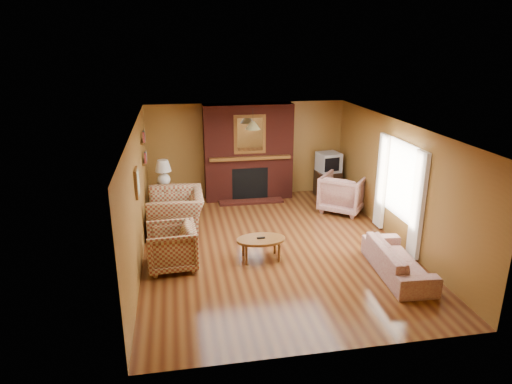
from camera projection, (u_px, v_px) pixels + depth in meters
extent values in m
plane|color=#48210F|center=(273.00, 247.00, 8.98)|extent=(6.50, 6.50, 0.00)
plane|color=silver|center=(275.00, 126.00, 8.22)|extent=(6.50, 6.50, 0.00)
plane|color=olive|center=(247.00, 150.00, 11.63)|extent=(6.50, 0.00, 6.50)
plane|color=olive|center=(330.00, 270.00, 5.57)|extent=(6.50, 0.00, 6.50)
plane|color=olive|center=(138.00, 197.00, 8.18)|extent=(0.00, 6.50, 6.50)
plane|color=olive|center=(397.00, 182.00, 9.02)|extent=(0.00, 6.50, 6.50)
cube|color=#491610|center=(248.00, 152.00, 11.40)|extent=(2.20, 0.50, 2.40)
cube|color=black|center=(250.00, 183.00, 11.43)|extent=(0.90, 0.06, 0.80)
cube|color=#491610|center=(251.00, 201.00, 11.40)|extent=(1.60, 0.35, 0.06)
cube|color=brown|center=(250.00, 158.00, 11.18)|extent=(2.00, 0.18, 0.08)
cube|color=brown|center=(250.00, 134.00, 11.02)|extent=(0.78, 0.05, 0.95)
cube|color=white|center=(250.00, 135.00, 10.99)|extent=(0.62, 0.02, 0.80)
cube|color=beige|center=(418.00, 206.00, 8.17)|extent=(0.08, 0.35, 2.00)
cube|color=beige|center=(382.00, 181.00, 9.57)|extent=(0.08, 0.35, 2.00)
cube|color=white|center=(401.00, 180.00, 8.80)|extent=(0.03, 1.10, 1.50)
cube|color=brown|center=(144.00, 162.00, 9.91)|extent=(0.06, 0.55, 0.04)
cube|color=brown|center=(143.00, 142.00, 9.77)|extent=(0.06, 0.55, 0.04)
cube|color=brown|center=(137.00, 183.00, 7.80)|extent=(0.04, 0.40, 0.50)
cube|color=white|center=(138.00, 183.00, 7.80)|extent=(0.01, 0.32, 0.42)
cylinder|color=black|center=(253.00, 116.00, 10.42)|extent=(0.01, 0.01, 0.35)
cone|color=#AC8145|center=(253.00, 125.00, 10.49)|extent=(0.36, 0.36, 0.18)
imported|color=maroon|center=(176.00, 212.00, 9.62)|extent=(1.15, 1.32, 0.85)
imported|color=maroon|center=(172.00, 247.00, 8.05)|extent=(0.91, 0.89, 0.79)
imported|color=#BAA990|center=(398.00, 260.00, 7.87)|extent=(0.81, 1.82, 0.52)
imported|color=#BAA990|center=(343.00, 193.00, 10.73)|extent=(1.35, 1.35, 0.89)
ellipsoid|color=brown|center=(261.00, 240.00, 8.37)|extent=(0.90, 0.56, 0.05)
cube|color=black|center=(261.00, 238.00, 8.35)|extent=(0.15, 0.05, 0.02)
cylinder|color=brown|center=(275.00, 244.00, 8.65)|extent=(0.05, 0.05, 0.37)
cylinder|color=brown|center=(243.00, 247.00, 8.55)|extent=(0.05, 0.05, 0.37)
cylinder|color=brown|center=(279.00, 253.00, 8.31)|extent=(0.05, 0.05, 0.37)
cylinder|color=brown|center=(246.00, 255.00, 8.21)|extent=(0.05, 0.05, 0.37)
cube|color=brown|center=(165.00, 198.00, 10.82)|extent=(0.49, 0.49, 0.61)
sphere|color=white|center=(164.00, 180.00, 10.68)|extent=(0.30, 0.30, 0.30)
cylinder|color=black|center=(163.00, 173.00, 10.62)|extent=(0.03, 0.03, 0.09)
cone|color=silver|center=(163.00, 166.00, 10.57)|extent=(0.38, 0.38, 0.27)
cube|color=black|center=(328.00, 183.00, 11.83)|extent=(0.60, 0.55, 0.66)
cube|color=#B2B4BA|center=(329.00, 162.00, 11.65)|extent=(0.61, 0.59, 0.49)
cube|color=black|center=(332.00, 165.00, 11.41)|extent=(0.40, 0.09, 0.35)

